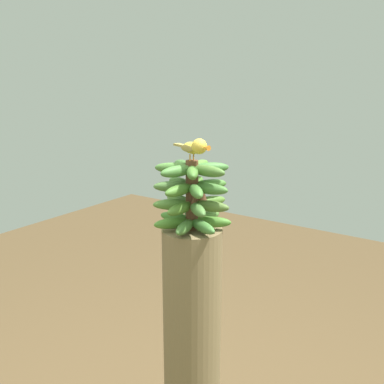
% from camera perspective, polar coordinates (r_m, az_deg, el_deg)
% --- Properties ---
extents(banana_tree, '(0.23, 0.23, 1.31)m').
position_cam_1_polar(banana_tree, '(1.94, -0.00, -23.41)').
color(banana_tree, olive).
rests_on(banana_tree, ground).
extents(banana_bunch, '(0.29, 0.29, 0.25)m').
position_cam_1_polar(banana_bunch, '(1.59, 0.02, -0.45)').
color(banana_bunch, brown).
rests_on(banana_bunch, banana_tree).
extents(perched_bird, '(0.19, 0.08, 0.08)m').
position_cam_1_polar(perched_bird, '(1.54, 0.42, 5.81)').
color(perched_bird, '#C68933').
rests_on(perched_bird, banana_bunch).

